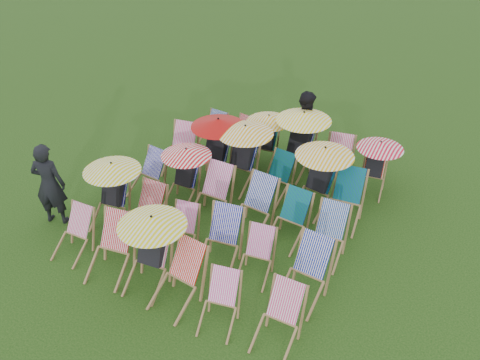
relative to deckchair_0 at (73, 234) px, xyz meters
The scene contains 33 objects.
ground 3.03m from the deckchair_0, 47.19° to the left, with size 100.00×100.00×0.00m, color black.
deckchair_0 is the anchor object (origin of this frame).
deckchair_1 0.94m from the deckchair_0, ahead, with size 0.83×1.04×1.03m.
deckchair_2 1.74m from the deckchair_0, ahead, with size 1.15×1.23×1.37m.
deckchair_3 2.36m from the deckchair_0, ahead, with size 0.76×0.99×1.01m.
deckchair_4 3.19m from the deckchair_0, ahead, with size 0.70×0.87×0.84m.
deckchair_5 4.14m from the deckchair_0, ahead, with size 0.63×0.87×0.93m.
deckchair_6 1.12m from the deckchair_0, 89.94° to the left, with size 1.10×1.19×1.31m.
deckchair_7 1.35m from the deckchair_0, 55.05° to the left, with size 0.65×0.89×0.95m.
deckchair_8 1.96m from the deckchair_0, 33.17° to the left, with size 0.67×0.84×0.82m.
deckchair_9 2.70m from the deckchair_0, 23.60° to the left, with size 0.80×1.02×1.00m.
deckchair_10 3.36m from the deckchair_0, 19.45° to the left, with size 0.67×0.85×0.84m.
deckchair_11 4.25m from the deckchair_0, 14.44° to the left, with size 0.73×0.98×1.03m.
deckchair_12 2.22m from the deckchair_0, 90.61° to the left, with size 0.67×0.88×0.90m.
deckchair_13 2.51m from the deckchair_0, 70.77° to the left, with size 1.03×1.08×1.22m.
deckchair_14 2.70m from the deckchair_0, 54.01° to the left, with size 0.69×0.95×1.03m.
deckchair_15 3.36m from the deckchair_0, 41.76° to the left, with size 0.75×0.99×1.02m.
deckchair_16 3.97m from the deckchair_0, 34.82° to the left, with size 0.68×0.91×0.94m.
deckchair_17 4.60m from the deckchair_0, 28.30° to the left, with size 0.69×0.92×0.96m.
deckchair_18 3.35m from the deckchair_0, 89.14° to the left, with size 0.83×1.03×1.01m.
deckchair_19 3.58m from the deckchair_0, 75.31° to the left, with size 1.19×1.25×1.41m.
deckchair_20 3.80m from the deckchair_0, 65.88° to the left, with size 1.19×1.24×1.41m.
deckchair_21 4.18m from the deckchair_0, 54.95° to the left, with size 0.69×0.90×0.92m.
deckchair_22 4.82m from the deckchair_0, 46.53° to the left, with size 1.17×1.24×1.39m.
deckchair_23 5.17m from the deckchair_0, 39.94° to the left, with size 0.78×1.01×1.03m.
deckchair_24 4.49m from the deckchair_0, 88.07° to the left, with size 0.61×0.82×0.85m.
deckchair_25 4.61m from the deckchair_0, 78.70° to the left, with size 0.70×0.89×0.89m.
deckchair_26 4.80m from the deckchair_0, 70.62° to the left, with size 1.01×1.08×1.20m.
deckchair_27 5.16m from the deckchair_0, 62.47° to the left, with size 1.22×1.28×1.44m.
deckchair_28 5.68m from the deckchair_0, 54.21° to the left, with size 0.81×1.01×0.98m.
deckchair_29 6.22m from the deckchair_0, 48.42° to the left, with size 0.98×1.05×1.16m.
person_left 1.22m from the deckchair_0, 152.42° to the left, with size 0.64×0.42×1.75m, color black.
person_rear 5.65m from the deckchair_0, 65.98° to the left, with size 0.83×0.65×1.71m, color black.
Camera 1 is at (4.29, -7.23, 6.62)m, focal length 40.00 mm.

